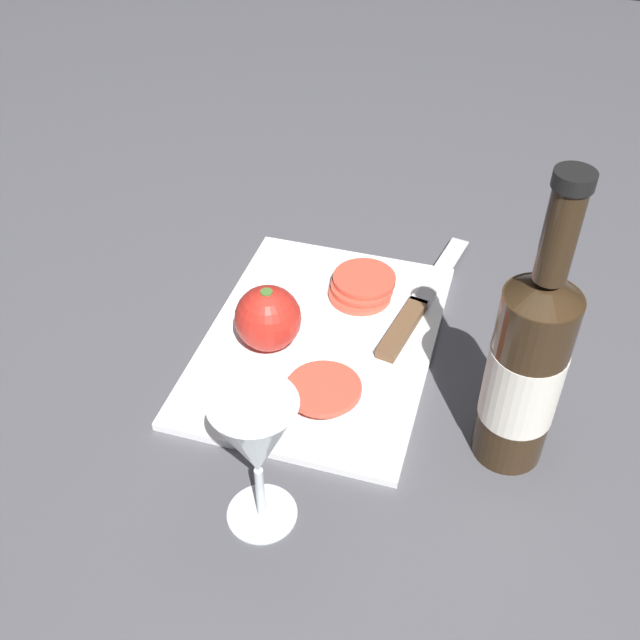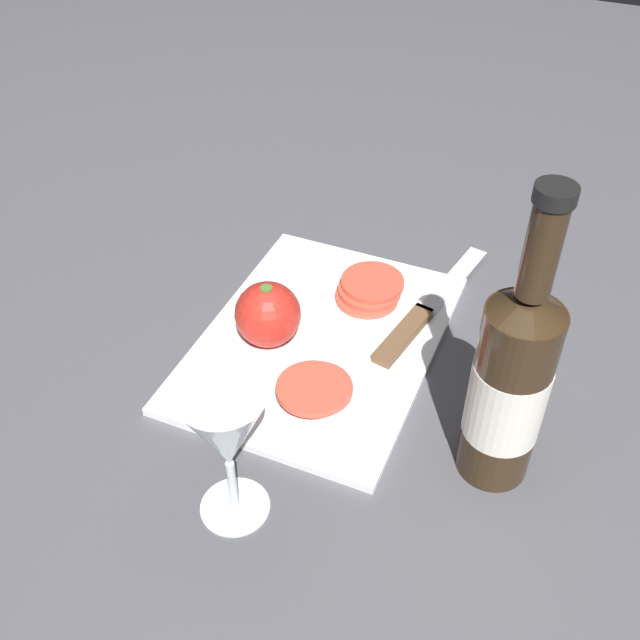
# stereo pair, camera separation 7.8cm
# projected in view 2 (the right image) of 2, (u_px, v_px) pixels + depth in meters

# --- Properties ---
(ground_plane) EXTENTS (3.00, 3.00, 0.00)m
(ground_plane) POSITION_uv_depth(u_px,v_px,m) (283.00, 361.00, 0.92)
(ground_plane) COLOR #4C4C51
(cutting_board) EXTENTS (0.38, 0.28, 0.01)m
(cutting_board) POSITION_uv_depth(u_px,v_px,m) (320.00, 341.00, 0.94)
(cutting_board) COLOR white
(cutting_board) RESTS_ON ground_plane
(wine_bottle) EXTENTS (0.08, 0.08, 0.34)m
(wine_bottle) POSITION_uv_depth(u_px,v_px,m) (510.00, 385.00, 0.72)
(wine_bottle) COLOR #332314
(wine_bottle) RESTS_ON ground_plane
(wine_glass) EXTENTS (0.08, 0.08, 0.17)m
(wine_glass) POSITION_uv_depth(u_px,v_px,m) (226.00, 435.00, 0.69)
(wine_glass) COLOR silver
(wine_glass) RESTS_ON ground_plane
(whole_tomato) EXTENTS (0.08, 0.08, 0.08)m
(whole_tomato) POSITION_uv_depth(u_px,v_px,m) (268.00, 314.00, 0.91)
(whole_tomato) COLOR red
(whole_tomato) RESTS_ON cutting_board
(knife) EXTENTS (0.28, 0.08, 0.01)m
(knife) POSITION_uv_depth(u_px,v_px,m) (414.00, 323.00, 0.95)
(knife) COLOR silver
(knife) RESTS_ON cutting_board
(tomato_slice_stack_near) EXTENTS (0.10, 0.09, 0.02)m
(tomato_slice_stack_near) POSITION_uv_depth(u_px,v_px,m) (315.00, 388.00, 0.86)
(tomato_slice_stack_near) COLOR #DB4C38
(tomato_slice_stack_near) RESTS_ON cutting_board
(tomato_slice_stack_far) EXTENTS (0.10, 0.09, 0.02)m
(tomato_slice_stack_far) POSITION_uv_depth(u_px,v_px,m) (370.00, 290.00, 0.99)
(tomato_slice_stack_far) COLOR #DB4C38
(tomato_slice_stack_far) RESTS_ON cutting_board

